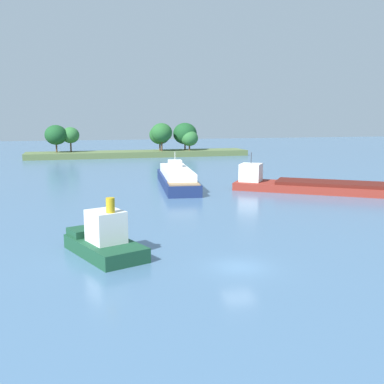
% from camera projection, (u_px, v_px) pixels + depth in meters
% --- Properties ---
extents(ground_plane, '(400.00, 400.00, 0.00)m').
position_uv_depth(ground_plane, '(239.00, 267.00, 34.77)').
color(ground_plane, '#476B8E').
extents(treeline_island, '(63.01, 10.48, 9.60)m').
position_uv_depth(treeline_island, '(142.00, 144.00, 131.38)').
color(treeline_island, '#566B3D').
rests_on(treeline_island, ground).
extents(tugboat, '(6.62, 9.08, 4.98)m').
position_uv_depth(tugboat, '(104.00, 240.00, 37.79)').
color(tugboat, '#19472D').
rests_on(tugboat, ground).
extents(white_riverboat, '(7.52, 22.69, 5.51)m').
position_uv_depth(white_riverboat, '(177.00, 178.00, 74.77)').
color(white_riverboat, navy).
rests_on(white_riverboat, ground).
extents(cargo_barge, '(31.02, 24.12, 5.75)m').
position_uv_depth(cargo_barge, '(340.00, 187.00, 68.61)').
color(cargo_barge, maroon).
rests_on(cargo_barge, ground).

